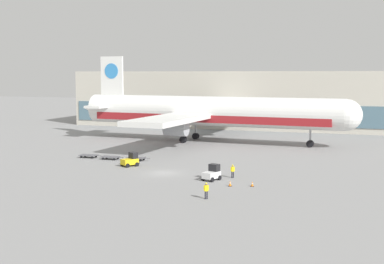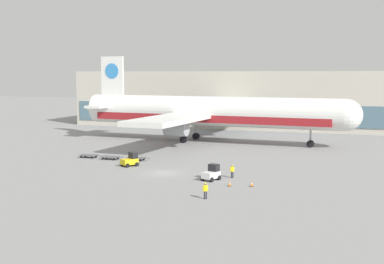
{
  "view_description": "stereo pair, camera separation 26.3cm",
  "coord_description": "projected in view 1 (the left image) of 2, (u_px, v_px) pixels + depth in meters",
  "views": [
    {
      "loc": [
        26.3,
        -66.26,
        13.37
      ],
      "look_at": [
        -1.16,
        15.19,
        4.0
      ],
      "focal_mm": 50.0,
      "sensor_mm": 36.0,
      "label": 1
    },
    {
      "loc": [
        26.55,
        -66.17,
        13.37
      ],
      "look_at": [
        -1.16,
        15.19,
        4.0
      ],
      "focal_mm": 50.0,
      "sensor_mm": 36.0,
      "label": 2
    }
  ],
  "objects": [
    {
      "name": "ground_plane",
      "position": [
        164.0,
        173.0,
        72.22
      ],
      "size": [
        400.0,
        400.0,
        0.0
      ],
      "primitive_type": "plane",
      "color": "gray"
    },
    {
      "name": "baggage_dolly_second",
      "position": [
        110.0,
        157.0,
        83.74
      ],
      "size": [
        3.71,
        1.55,
        0.48
      ],
      "rotation": [
        0.0,
        0.0,
        0.02
      ],
      "color": "#56565B",
      "rests_on": "ground_plane"
    },
    {
      "name": "baggage_tug_foreground",
      "position": [
        131.0,
        160.0,
        77.6
      ],
      "size": [
        2.56,
        2.82,
        2.0
      ],
      "rotation": [
        0.0,
        0.0,
        1.01
      ],
      "color": "yellow",
      "rests_on": "ground_plane"
    },
    {
      "name": "ground_crew_near",
      "position": [
        206.0,
        189.0,
        57.18
      ],
      "size": [
        0.49,
        0.38,
        1.8
      ],
      "rotation": [
        0.0,
        0.0,
        0.6
      ],
      "color": "black",
      "rests_on": "ground_plane"
    },
    {
      "name": "terminal_building",
      "position": [
        252.0,
        99.0,
        134.23
      ],
      "size": [
        90.0,
        18.2,
        14.0
      ],
      "color": "#BCB7A8",
      "rests_on": "ground_plane"
    },
    {
      "name": "baggage_dolly_third",
      "position": [
        136.0,
        158.0,
        82.79
      ],
      "size": [
        3.71,
        1.55,
        0.48
      ],
      "rotation": [
        0.0,
        0.0,
        0.02
      ],
      "color": "#56565B",
      "rests_on": "ground_plane"
    },
    {
      "name": "baggage_tug_mid",
      "position": [
        212.0,
        173.0,
        67.39
      ],
      "size": [
        2.27,
        2.76,
        2.0
      ],
      "rotation": [
        0.0,
        0.0,
        1.24
      ],
      "color": "silver",
      "rests_on": "ground_plane"
    },
    {
      "name": "traffic_cone_near",
      "position": [
        252.0,
        184.0,
        63.65
      ],
      "size": [
        0.4,
        0.4,
        0.61
      ],
      "color": "black",
      "rests_on": "ground_plane"
    },
    {
      "name": "traffic_cone_far",
      "position": [
        230.0,
        183.0,
        63.78
      ],
      "size": [
        0.4,
        0.4,
        0.71
      ],
      "color": "black",
      "rests_on": "ground_plane"
    },
    {
      "name": "ground_crew_far",
      "position": [
        233.0,
        170.0,
        68.87
      ],
      "size": [
        0.46,
        0.4,
        1.74
      ],
      "rotation": [
        0.0,
        0.0,
        0.68
      ],
      "color": "black",
      "rests_on": "ground_plane"
    },
    {
      "name": "baggage_dolly_lead",
      "position": [
        89.0,
        155.0,
        85.48
      ],
      "size": [
        3.71,
        1.55,
        0.48
      ],
      "rotation": [
        0.0,
        0.0,
        0.02
      ],
      "color": "#56565B",
      "rests_on": "ground_plane"
    },
    {
      "name": "airplane_main",
      "position": [
        205.0,
        112.0,
        104.9
      ],
      "size": [
        58.09,
        48.43,
        17.0
      ],
      "rotation": [
        0.0,
        0.0,
        -0.07
      ],
      "color": "white",
      "rests_on": "ground_plane"
    }
  ]
}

